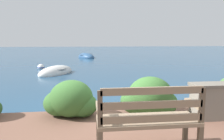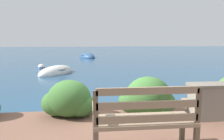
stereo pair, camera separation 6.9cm
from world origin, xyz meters
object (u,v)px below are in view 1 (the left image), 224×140
(rowboat_mid, at_px, (86,57))
(mooring_buoy, at_px, (41,67))
(park_bench, at_px, (148,118))
(rowboat_nearest, at_px, (56,73))

(rowboat_mid, xyz_separation_m, mooring_buoy, (-2.54, -6.68, 0.00))
(rowboat_mid, height_order, mooring_buoy, rowboat_mid)
(park_bench, height_order, mooring_buoy, park_bench)
(rowboat_mid, bearing_deg, rowboat_nearest, 144.83)
(rowboat_nearest, xyz_separation_m, rowboat_mid, (1.42, 8.66, 0.00))
(mooring_buoy, bearing_deg, rowboat_nearest, -60.56)
(rowboat_nearest, xyz_separation_m, mooring_buoy, (-1.12, 1.98, 0.01))
(rowboat_mid, distance_m, mooring_buoy, 7.15)
(park_bench, height_order, rowboat_mid, park_bench)
(rowboat_nearest, distance_m, rowboat_mid, 8.78)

